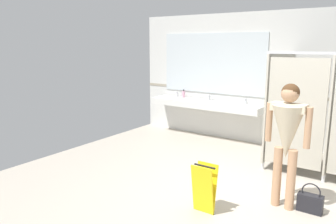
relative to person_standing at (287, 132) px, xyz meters
The scene contains 10 objects.
ground_plane 1.17m from the person_standing, 146.73° to the right, with size 7.46×6.39×0.10m, color #B2A899.
wall_back 2.73m from the person_standing, 99.22° to the left, with size 7.46×0.12×2.70m, color silver.
wall_back_tile_band 2.64m from the person_standing, 99.45° to the left, with size 7.46×0.01×0.06m, color #9E937F.
vanity_counter 3.40m from the person_standing, 134.99° to the left, with size 2.58×0.57×0.93m.
mirror_panel 3.59m from the person_standing, 132.62° to the left, with size 2.48×0.02×1.32m, color silver.
bathroom_stalls 1.66m from the person_standing, 80.23° to the left, with size 1.93×1.51×1.94m.
person_standing is the anchor object (origin of this frame).
handbag 0.93m from the person_standing, 11.64° to the left, with size 0.30×0.13×0.38m.
soap_dispenser 3.94m from the person_standing, 141.04° to the left, with size 0.07×0.07×0.19m.
wet_floor_sign 1.23m from the person_standing, 137.64° to the right, with size 0.28×0.19×0.61m.
Camera 1 is at (1.48, -3.77, 2.05)m, focal length 35.46 mm.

